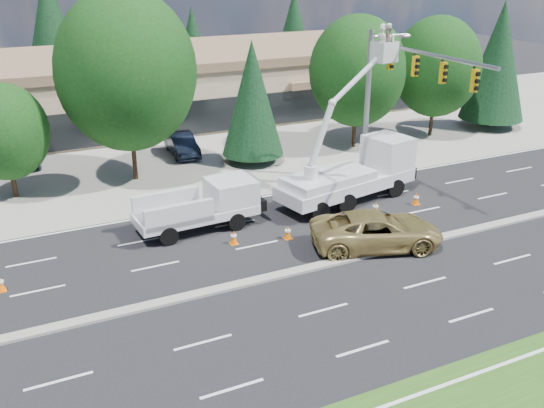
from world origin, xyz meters
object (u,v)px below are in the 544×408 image
utility_pickup (205,210)px  minivan (377,230)px  signal_mast (391,87)px  bucket_truck (357,164)px

utility_pickup → minivan: size_ratio=1.00×
signal_mast → utility_pickup: signal_mast is taller
bucket_truck → minivan: bearing=-125.2°
signal_mast → minivan: signal_mast is taller
utility_pickup → minivan: utility_pickup is taller
signal_mast → minivan: bearing=-127.6°
utility_pickup → bucket_truck: size_ratio=0.65×
signal_mast → minivan: size_ratio=1.63×
utility_pickup → bucket_truck: bearing=-2.0°
minivan → utility_pickup: bearing=67.7°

